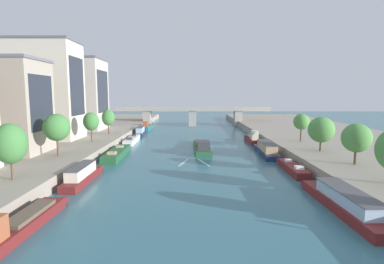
{
  "coord_description": "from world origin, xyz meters",
  "views": [
    {
      "loc": [
        -0.2,
        -16.74,
        12.19
      ],
      "look_at": [
        0.0,
        53.69,
        3.38
      ],
      "focal_mm": 28.36,
      "sensor_mm": 36.0,
      "label": 1
    }
  ],
  "objects_px": {
    "moored_boat_right_downstream": "(291,168)",
    "moored_boat_left_upstream": "(131,140)",
    "moored_boat_left_far": "(116,153)",
    "tree_right_far": "(300,122)",
    "barge_midriver": "(201,146)",
    "tree_left_by_lamp": "(90,122)",
    "moored_boat_left_end": "(82,175)",
    "bridge_far": "(192,114)",
    "tree_right_nearest": "(320,130)",
    "tree_right_third": "(355,138)",
    "tree_left_past_mid": "(56,128)",
    "moored_boat_left_midway": "(140,132)",
    "moored_boat_right_near": "(344,202)",
    "tree_left_end_of_row": "(9,144)",
    "moored_boat_right_second": "(265,149)",
    "moored_boat_right_midway": "(251,139)",
    "tree_left_second": "(107,118)",
    "moored_boat_left_downstream": "(146,127)",
    "moored_boat_left_second": "(17,225)"
  },
  "relations": [
    {
      "from": "moored_boat_right_downstream",
      "to": "moored_boat_left_upstream",
      "type": "bearing_deg",
      "value": 136.69
    },
    {
      "from": "moored_boat_left_far",
      "to": "tree_right_far",
      "type": "distance_m",
      "value": 39.46
    },
    {
      "from": "barge_midriver",
      "to": "tree_left_by_lamp",
      "type": "relative_size",
      "value": 2.74
    },
    {
      "from": "moored_boat_left_end",
      "to": "bridge_far",
      "type": "height_order",
      "value": "bridge_far"
    },
    {
      "from": "barge_midriver",
      "to": "moored_boat_left_end",
      "type": "xyz_separation_m",
      "value": [
        -17.46,
        -23.99,
        0.18
      ]
    },
    {
      "from": "barge_midriver",
      "to": "tree_left_by_lamp",
      "type": "height_order",
      "value": "tree_left_by_lamp"
    },
    {
      "from": "moored_boat_left_far",
      "to": "tree_right_nearest",
      "type": "relative_size",
      "value": 2.49
    },
    {
      "from": "tree_right_third",
      "to": "tree_left_past_mid",
      "type": "bearing_deg",
      "value": 172.67
    },
    {
      "from": "moored_boat_left_midway",
      "to": "moored_boat_right_near",
      "type": "height_order",
      "value": "moored_boat_left_midway"
    },
    {
      "from": "tree_left_end_of_row",
      "to": "moored_boat_left_midway",
      "type": "bearing_deg",
      "value": 83.52
    },
    {
      "from": "moored_boat_left_midway",
      "to": "tree_right_far",
      "type": "xyz_separation_m",
      "value": [
        39.1,
        -24.52,
        5.18
      ]
    },
    {
      "from": "tree_left_end_of_row",
      "to": "barge_midriver",
      "type": "bearing_deg",
      "value": 51.38
    },
    {
      "from": "barge_midriver",
      "to": "moored_boat_right_second",
      "type": "distance_m",
      "value": 13.76
    },
    {
      "from": "moored_boat_right_midway",
      "to": "tree_left_second",
      "type": "distance_m",
      "value": 36.89
    },
    {
      "from": "moored_boat_right_downstream",
      "to": "moored_boat_left_downstream",
      "type": "bearing_deg",
      "value": 118.64
    },
    {
      "from": "tree_right_nearest",
      "to": "moored_boat_left_upstream",
      "type": "bearing_deg",
      "value": 150.0
    },
    {
      "from": "moored_boat_left_end",
      "to": "moored_boat_right_midway",
      "type": "height_order",
      "value": "moored_boat_right_midway"
    },
    {
      "from": "moored_boat_left_midway",
      "to": "tree_right_nearest",
      "type": "bearing_deg",
      "value": -42.91
    },
    {
      "from": "moored_boat_right_midway",
      "to": "moored_boat_left_midway",
      "type": "bearing_deg",
      "value": 154.85
    },
    {
      "from": "tree_left_end_of_row",
      "to": "tree_right_nearest",
      "type": "height_order",
      "value": "tree_left_end_of_row"
    },
    {
      "from": "tree_left_by_lamp",
      "to": "barge_midriver",
      "type": "bearing_deg",
      "value": 1.18
    },
    {
      "from": "moored_boat_left_end",
      "to": "bridge_far",
      "type": "distance_m",
      "value": 76.67
    },
    {
      "from": "tree_right_nearest",
      "to": "moored_boat_left_downstream",
      "type": "bearing_deg",
      "value": 127.59
    },
    {
      "from": "tree_left_second",
      "to": "tree_right_nearest",
      "type": "bearing_deg",
      "value": -27.43
    },
    {
      "from": "barge_midriver",
      "to": "moored_boat_right_downstream",
      "type": "relative_size",
      "value": 1.55
    },
    {
      "from": "moored_boat_right_second",
      "to": "tree_right_nearest",
      "type": "distance_m",
      "value": 11.42
    },
    {
      "from": "moored_boat_left_second",
      "to": "moored_boat_left_midway",
      "type": "xyz_separation_m",
      "value": [
        -0.22,
        64.56,
        0.21
      ]
    },
    {
      "from": "moored_boat_left_upstream",
      "to": "moored_boat_left_downstream",
      "type": "height_order",
      "value": "moored_boat_left_downstream"
    },
    {
      "from": "barge_midriver",
      "to": "moored_boat_right_second",
      "type": "relative_size",
      "value": 1.19
    },
    {
      "from": "moored_boat_right_midway",
      "to": "tree_left_end_of_row",
      "type": "relative_size",
      "value": 1.67
    },
    {
      "from": "tree_left_second",
      "to": "tree_right_nearest",
      "type": "relative_size",
      "value": 1.02
    },
    {
      "from": "moored_boat_left_second",
      "to": "tree_right_far",
      "type": "height_order",
      "value": "tree_right_far"
    },
    {
      "from": "moored_boat_left_second",
      "to": "moored_boat_left_end",
      "type": "height_order",
      "value": "moored_boat_left_second"
    },
    {
      "from": "moored_boat_left_downstream",
      "to": "barge_midriver",
      "type": "bearing_deg",
      "value": -65.65
    },
    {
      "from": "moored_boat_right_near",
      "to": "tree_left_second",
      "type": "distance_m",
      "value": 59.91
    },
    {
      "from": "moored_boat_left_midway",
      "to": "bridge_far",
      "type": "bearing_deg",
      "value": 59.39
    },
    {
      "from": "tree_right_third",
      "to": "tree_right_far",
      "type": "height_order",
      "value": "tree_right_far"
    },
    {
      "from": "moored_boat_right_midway",
      "to": "tree_left_by_lamp",
      "type": "xyz_separation_m",
      "value": [
        -36.77,
        -10.8,
        5.33
      ]
    },
    {
      "from": "moored_boat_right_second",
      "to": "moored_boat_right_midway",
      "type": "distance_m",
      "value": 15.15
    },
    {
      "from": "moored_boat_left_midway",
      "to": "moored_boat_left_downstream",
      "type": "bearing_deg",
      "value": 90.27
    },
    {
      "from": "tree_left_second",
      "to": "tree_right_far",
      "type": "relative_size",
      "value": 1.05
    },
    {
      "from": "moored_boat_left_second",
      "to": "moored_boat_left_midway",
      "type": "bearing_deg",
      "value": 90.2
    },
    {
      "from": "moored_boat_right_midway",
      "to": "tree_left_second",
      "type": "bearing_deg",
      "value": 177.52
    },
    {
      "from": "tree_right_nearest",
      "to": "moored_boat_right_second",
      "type": "bearing_deg",
      "value": 141.85
    },
    {
      "from": "moored_boat_left_second",
      "to": "moored_boat_left_midway",
      "type": "distance_m",
      "value": 64.56
    },
    {
      "from": "moored_boat_left_end",
      "to": "tree_right_third",
      "type": "relative_size",
      "value": 2.05
    },
    {
      "from": "moored_boat_left_upstream",
      "to": "tree_right_far",
      "type": "xyz_separation_m",
      "value": [
        38.96,
        -10.83,
        5.59
      ]
    },
    {
      "from": "moored_boat_left_end",
      "to": "tree_right_far",
      "type": "bearing_deg",
      "value": 31.74
    },
    {
      "from": "moored_boat_right_downstream",
      "to": "moored_boat_right_second",
      "type": "relative_size",
      "value": 0.77
    },
    {
      "from": "moored_boat_left_far",
      "to": "moored_boat_left_downstream",
      "type": "height_order",
      "value": "moored_boat_left_downstream"
    }
  ]
}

